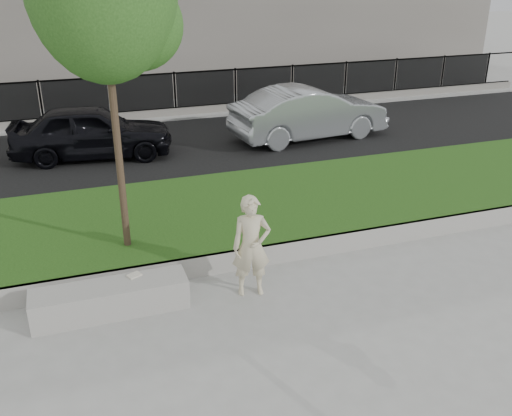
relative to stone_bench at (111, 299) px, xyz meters
name	(u,v)px	position (x,y,z in m)	size (l,w,h in m)	color
ground	(233,304)	(1.88, -0.41, -0.25)	(90.00, 90.00, 0.00)	gray
grass_bank	(190,220)	(1.88, 2.59, -0.05)	(34.00, 4.00, 0.40)	#14380E
grass_kerb	(215,264)	(1.88, 0.63, -0.05)	(34.00, 0.08, 0.40)	gray
street	(147,151)	(1.88, 8.09, -0.23)	(34.00, 7.00, 0.04)	black
far_pavement	(127,113)	(1.88, 12.59, -0.19)	(34.00, 3.00, 0.12)	gray
iron_fence	(129,106)	(1.88, 11.59, 0.30)	(32.00, 0.30, 1.50)	slate
stone_bench	(111,299)	(0.00, 0.00, 0.00)	(2.41, 0.60, 0.49)	gray
man	(251,246)	(2.29, -0.16, 0.62)	(0.63, 0.42, 1.74)	beige
book	(134,275)	(0.41, 0.17, 0.26)	(0.21, 0.16, 0.02)	beige
car_dark	(92,131)	(0.38, 7.96, 0.53)	(1.75, 4.35, 1.48)	black
car_silver	(309,113)	(6.82, 7.68, 0.59)	(1.69, 4.83, 1.59)	#9B9FA3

